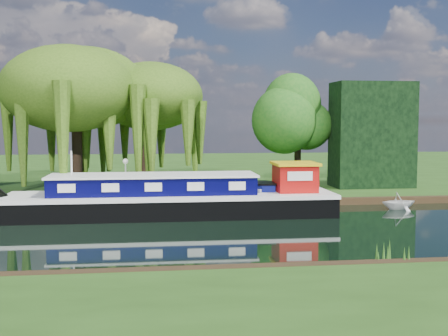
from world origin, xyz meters
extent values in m
plane|color=black|center=(0.00, 0.00, 0.00)|extent=(120.00, 120.00, 0.00)
cube|color=#1F3E11|center=(0.00, 34.00, 0.23)|extent=(120.00, 52.00, 0.45)
cube|color=black|center=(3.38, 5.20, 0.47)|extent=(18.83, 4.28, 1.25)
cube|color=silver|center=(3.38, 5.20, 1.20)|extent=(18.94, 4.36, 0.23)
cube|color=#030334|center=(2.33, 5.21, 1.82)|extent=(11.68, 3.07, 0.99)
cube|color=silver|center=(2.33, 5.21, 2.38)|extent=(11.89, 3.28, 0.13)
cube|color=#9E0E0B|center=(10.69, 5.17, 2.11)|extent=(2.31, 2.31, 1.57)
cube|color=gold|center=(10.69, 5.17, 2.98)|extent=(2.57, 2.57, 0.17)
cylinder|color=silver|center=(-2.27, 5.23, 2.58)|extent=(0.10, 0.10, 2.51)
cube|color=navy|center=(4.82, 6.04, 0.37)|extent=(13.55, 3.11, 1.01)
cube|color=navy|center=(4.82, 6.04, 1.29)|extent=(9.49, 2.29, 0.84)
cube|color=black|center=(4.82, 6.04, 1.77)|extent=(9.61, 2.40, 0.11)
cube|color=silver|center=(1.25, 5.41, 1.33)|extent=(0.67, 0.10, 0.36)
cube|color=silver|center=(3.59, 5.25, 1.33)|extent=(0.67, 0.10, 0.36)
cube|color=silver|center=(5.94, 5.10, 1.33)|extent=(0.67, 0.10, 0.36)
cube|color=silver|center=(8.29, 4.95, 1.33)|extent=(0.67, 0.10, 0.36)
imported|color=silver|center=(17.53, 5.80, 0.00)|extent=(2.45, 2.18, 1.18)
cylinder|color=black|center=(-2.86, 12.31, 3.34)|extent=(0.75, 0.75, 5.77)
ellipsoid|color=#304F11|center=(-2.86, 12.31, 7.51)|extent=(8.06, 8.06, 5.21)
cylinder|color=black|center=(1.69, 13.87, 3.00)|extent=(0.72, 0.72, 5.11)
ellipsoid|color=#304F11|center=(1.69, 13.87, 6.70)|extent=(6.98, 6.98, 4.51)
cylinder|color=black|center=(13.62, 15.68, 3.31)|extent=(0.54, 0.54, 5.71)
ellipsoid|color=#174F13|center=(13.62, 15.68, 5.65)|extent=(4.57, 4.57, 4.57)
cube|color=black|center=(19.00, 14.00, 4.45)|extent=(6.00, 3.00, 8.00)
cylinder|color=silver|center=(0.50, 10.50, 1.55)|extent=(0.10, 0.10, 2.20)
sphere|color=white|center=(0.50, 10.50, 2.83)|extent=(0.36, 0.36, 0.36)
cylinder|color=silver|center=(-4.00, 8.40, 0.95)|extent=(0.16, 0.16, 1.00)
cylinder|color=silver|center=(3.00, 8.40, 0.95)|extent=(0.16, 0.16, 1.00)
cylinder|color=silver|center=(9.00, 8.40, 0.95)|extent=(0.16, 0.16, 1.00)
cone|color=#285516|center=(11.00, -7.70, 0.55)|extent=(1.20, 1.20, 1.10)
camera|label=1|loc=(2.31, -27.23, 5.51)|focal=45.00mm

